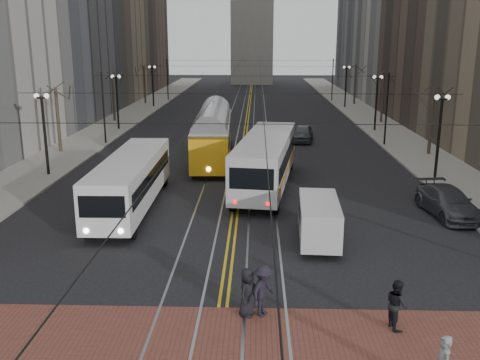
# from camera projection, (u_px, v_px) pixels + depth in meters

# --- Properties ---
(ground) EXTENTS (260.00, 260.00, 0.00)m
(ground) POSITION_uv_depth(u_px,v_px,m) (224.00, 295.00, 20.47)
(ground) COLOR black
(ground) RESTS_ON ground
(sidewalk_left) EXTENTS (5.00, 140.00, 0.15)m
(sidewalk_left) POSITION_uv_depth(u_px,v_px,m) (123.00, 120.00, 64.40)
(sidewalk_left) COLOR gray
(sidewalk_left) RESTS_ON ground
(sidewalk_right) EXTENTS (5.00, 140.00, 0.15)m
(sidewalk_right) POSITION_uv_depth(u_px,v_px,m) (373.00, 121.00, 63.48)
(sidewalk_right) COLOR gray
(sidewalk_right) RESTS_ON ground
(crosswalk_band) EXTENTS (25.00, 6.00, 0.01)m
(crosswalk_band) POSITION_uv_depth(u_px,v_px,m) (217.00, 354.00, 16.60)
(crosswalk_band) COLOR brown
(crosswalk_band) RESTS_ON ground
(streetcar_rails) EXTENTS (4.80, 130.00, 0.02)m
(streetcar_rails) POSITION_uv_depth(u_px,v_px,m) (247.00, 121.00, 63.95)
(streetcar_rails) COLOR gray
(streetcar_rails) RESTS_ON ground
(centre_lines) EXTENTS (0.42, 130.00, 0.01)m
(centre_lines) POSITION_uv_depth(u_px,v_px,m) (247.00, 121.00, 63.95)
(centre_lines) COLOR gold
(centre_lines) RESTS_ON ground
(lamp_posts) EXTENTS (27.60, 57.20, 5.60)m
(lamp_posts) POSITION_uv_depth(u_px,v_px,m) (244.00, 117.00, 47.54)
(lamp_posts) COLOR black
(lamp_posts) RESTS_ON ground
(street_trees) EXTENTS (31.68, 53.28, 5.60)m
(street_trees) POSITION_uv_depth(u_px,v_px,m) (245.00, 108.00, 53.82)
(street_trees) COLOR #382D23
(street_trees) RESTS_ON ground
(trolley_wires) EXTENTS (25.96, 120.00, 6.60)m
(trolley_wires) POSITION_uv_depth(u_px,v_px,m) (245.00, 99.00, 53.17)
(trolley_wires) COLOR black
(trolley_wires) RESTS_ON ground
(transit_bus) EXTENTS (2.64, 12.15, 3.03)m
(transit_bus) POSITION_uv_depth(u_px,v_px,m) (131.00, 183.00, 30.55)
(transit_bus) COLOR white
(transit_bus) RESTS_ON ground
(streetcar) EXTENTS (3.22, 14.59, 3.42)m
(streetcar) POSITION_uv_depth(u_px,v_px,m) (213.00, 138.00, 43.28)
(streetcar) COLOR #FFB216
(streetcar) RESTS_ON ground
(rear_bus) EXTENTS (4.55, 13.23, 3.38)m
(rear_bus) POSITION_uv_depth(u_px,v_px,m) (266.00, 163.00, 34.88)
(rear_bus) COLOR silver
(rear_bus) RESTS_ON ground
(cargo_van) EXTENTS (2.06, 4.80, 2.08)m
(cargo_van) POSITION_uv_depth(u_px,v_px,m) (319.00, 222.00, 25.46)
(cargo_van) COLOR silver
(cargo_van) RESTS_ON ground
(sedan_grey) EXTENTS (2.50, 4.77, 1.55)m
(sedan_grey) POSITION_uv_depth(u_px,v_px,m) (303.00, 133.00, 51.02)
(sedan_grey) COLOR #43474B
(sedan_grey) RESTS_ON ground
(sedan_parked) EXTENTS (2.73, 5.52, 1.54)m
(sedan_parked) POSITION_uv_depth(u_px,v_px,m) (448.00, 202.00, 29.57)
(sedan_parked) COLOR #45474E
(sedan_parked) RESTS_ON ground
(pedestrian_a) EXTENTS (0.86, 1.01, 1.76)m
(pedestrian_a) POSITION_uv_depth(u_px,v_px,m) (247.00, 292.00, 18.76)
(pedestrian_a) COLOR black
(pedestrian_a) RESTS_ON crosswalk_band
(pedestrian_c) EXTENTS (0.80, 0.95, 1.73)m
(pedestrian_c) POSITION_uv_depth(u_px,v_px,m) (397.00, 304.00, 17.94)
(pedestrian_c) COLOR black
(pedestrian_c) RESTS_ON crosswalk_band
(pedestrian_d) EXTENTS (1.22, 1.40, 1.88)m
(pedestrian_d) POSITION_uv_depth(u_px,v_px,m) (263.00, 291.00, 18.73)
(pedestrian_d) COLOR black
(pedestrian_d) RESTS_ON crosswalk_band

